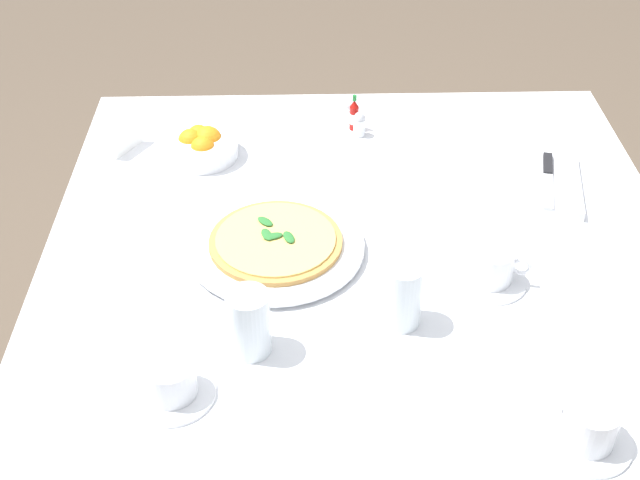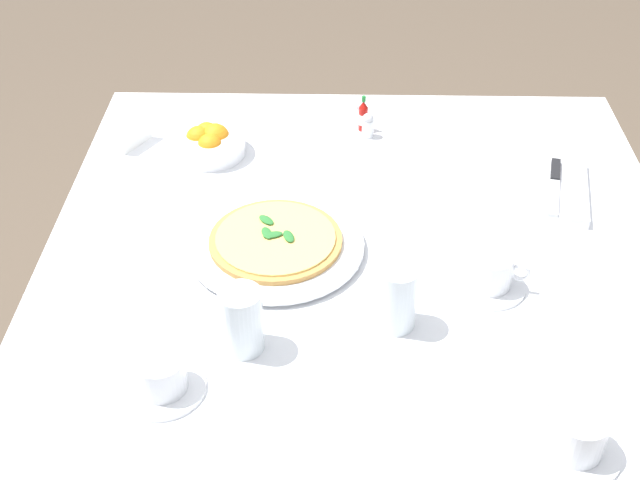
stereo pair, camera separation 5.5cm
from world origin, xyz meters
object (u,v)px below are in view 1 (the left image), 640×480
(coffee_cup_left_edge, at_px, (492,267))
(water_glass_far_right, at_px, (249,326))
(napkin_folded, at_px, (547,183))
(menu_card, at_px, (127,138))
(pizza_plate, at_px, (276,247))
(dinner_knife, at_px, (548,178))
(citrus_bowl, at_px, (202,145))
(coffee_cup_center_back, at_px, (171,381))
(hot_sauce_bottle, at_px, (354,115))
(pizza, at_px, (276,241))
(water_glass_right_edge, at_px, (402,297))
(coffee_cup_near_left, at_px, (589,426))
(pepper_shaker, at_px, (349,113))
(salt_shaker, at_px, (359,125))

(coffee_cup_left_edge, distance_m, water_glass_far_right, 0.44)
(napkin_folded, relative_size, menu_card, 3.03)
(pizza_plate, bearing_deg, dinner_knife, 109.44)
(pizza_plate, bearing_deg, napkin_folded, 109.68)
(pizza_plate, bearing_deg, citrus_bowl, -153.84)
(coffee_cup_center_back, bearing_deg, hot_sauce_bottle, 157.76)
(pizza, bearing_deg, coffee_cup_left_edge, 76.09)
(citrus_bowl, distance_m, hot_sauce_bottle, 0.34)
(water_glass_right_edge, relative_size, menu_card, 1.44)
(pizza_plate, height_order, coffee_cup_near_left, coffee_cup_near_left)
(napkin_folded, bearing_deg, dinner_knife, -2.12)
(coffee_cup_center_back, xyz_separation_m, citrus_bowl, (-0.66, -0.01, -0.00))
(water_glass_right_edge, height_order, citrus_bowl, water_glass_right_edge)
(coffee_cup_center_back, relative_size, hot_sauce_bottle, 1.59)
(water_glass_far_right, height_order, pepper_shaker, water_glass_far_right)
(coffee_cup_near_left, distance_m, menu_card, 1.10)
(pizza, relative_size, hot_sauce_bottle, 2.90)
(pizza_plate, height_order, citrus_bowl, citrus_bowl)
(hot_sauce_bottle, relative_size, salt_shaker, 1.48)
(napkin_folded, distance_m, menu_card, 0.87)
(water_glass_right_edge, relative_size, hot_sauce_bottle, 1.38)
(dinner_knife, distance_m, menu_card, 0.87)
(salt_shaker, bearing_deg, pizza_plate, -23.48)
(salt_shaker, distance_m, menu_card, 0.50)
(coffee_cup_center_back, relative_size, salt_shaker, 2.34)
(coffee_cup_near_left, relative_size, coffee_cup_left_edge, 0.99)
(water_glass_right_edge, distance_m, salt_shaker, 0.59)
(pizza_plate, relative_size, dinner_knife, 1.65)
(coffee_cup_near_left, relative_size, napkin_folded, 0.54)
(pizza, relative_size, salt_shaker, 4.28)
(dinner_knife, bearing_deg, citrus_bowl, -88.04)
(salt_shaker, bearing_deg, water_glass_right_edge, 2.96)
(water_glass_far_right, xyz_separation_m, dinner_knife, (-0.44, 0.57, -0.03))
(pizza, distance_m, coffee_cup_near_left, 0.62)
(dinner_knife, height_order, menu_card, menu_card)
(hot_sauce_bottle, distance_m, pepper_shaker, 0.03)
(coffee_cup_center_back, height_order, hot_sauce_bottle, hot_sauce_bottle)
(pizza, distance_m, menu_card, 0.48)
(water_glass_right_edge, xyz_separation_m, hot_sauce_bottle, (-0.62, -0.04, -0.02))
(water_glass_far_right, height_order, hot_sauce_bottle, water_glass_far_right)
(pizza, xyz_separation_m, coffee_cup_near_left, (0.44, 0.44, 0.01))
(water_glass_far_right, bearing_deg, coffee_cup_center_back, -50.81)
(coffee_cup_center_back, height_order, menu_card, coffee_cup_center_back)
(napkin_folded, relative_size, citrus_bowl, 1.60)
(water_glass_far_right, xyz_separation_m, citrus_bowl, (-0.57, -0.12, -0.02))
(salt_shaker, bearing_deg, citrus_bowl, -76.88)
(coffee_cup_left_edge, bearing_deg, water_glass_right_edge, -59.79)
(water_glass_far_right, xyz_separation_m, menu_card, (-0.60, -0.28, -0.02))
(pizza_plate, height_order, pizza, pizza)
(coffee_cup_center_back, bearing_deg, salt_shaker, 156.36)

